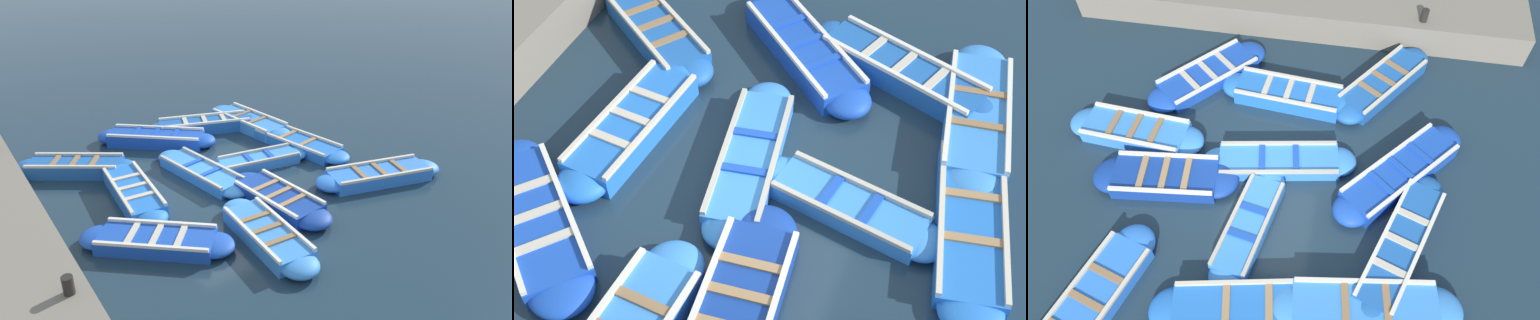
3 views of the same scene
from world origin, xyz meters
The scene contains 14 objects.
ground_plane centered at (0.00, 0.00, 0.00)m, with size 120.00×120.00×0.00m, color #1C303F.
boat_alongside centered at (0.47, -2.09, 0.18)m, with size 1.30×3.38×0.41m.
boat_far_corner centered at (2.73, 2.54, 0.19)m, with size 1.45×3.81×0.44m.
boat_bow_out centered at (-2.81, -1.95, 0.16)m, with size 3.24×3.01×0.38m.
boat_centre centered at (-2.43, 0.24, 0.20)m, with size 1.14×3.55×0.47m.
boat_near_quay centered at (-0.68, -3.18, 0.18)m, with size 1.13×3.43×0.41m.
boat_broadside centered at (-0.49, 3.08, 0.20)m, with size 3.41×3.13×0.46m.
boat_inner_gap centered at (-3.21, 2.56, 0.20)m, with size 3.26×2.63×0.46m.
boat_tucked centered at (3.51, -2.65, 0.17)m, with size 3.83×1.91×0.41m.
boat_mid_row centered at (1.32, 3.16, 0.20)m, with size 3.84×2.01×0.47m.
boat_stern_in centered at (-0.40, 0.34, 0.15)m, with size 1.40×3.65×0.36m.
boat_outer_right centered at (3.07, 0.34, 0.15)m, with size 1.60×3.89×0.36m.
boat_outer_left centered at (1.34, 0.00, 0.15)m, with size 3.15×1.27×0.36m.
bollard_mid_north centered at (-5.03, 3.43, 1.05)m, with size 0.20×0.20×0.35m, color black.
Camera 3 is at (6.09, 1.55, 9.53)m, focal length 35.00 mm.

